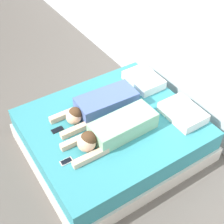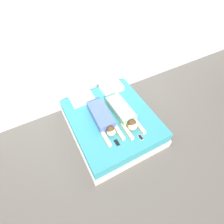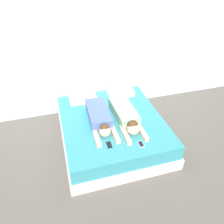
{
  "view_description": "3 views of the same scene",
  "coord_description": "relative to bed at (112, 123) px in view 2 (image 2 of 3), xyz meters",
  "views": [
    {
      "loc": [
        2.22,
        -1.44,
        3.07
      ],
      "look_at": [
        0.0,
        0.0,
        0.63
      ],
      "focal_mm": 50.0,
      "sensor_mm": 36.0,
      "label": 1
    },
    {
      "loc": [
        -1.09,
        -2.03,
        3.45
      ],
      "look_at": [
        0.0,
        0.0,
        0.63
      ],
      "focal_mm": 28.0,
      "sensor_mm": 36.0,
      "label": 2
    },
    {
      "loc": [
        -0.83,
        -2.9,
        2.83
      ],
      "look_at": [
        0.0,
        0.0,
        0.63
      ],
      "focal_mm": 35.0,
      "sensor_mm": 36.0,
      "label": 3
    }
  ],
  "objects": [
    {
      "name": "person_right",
      "position": [
        0.22,
        -0.11,
        0.34
      ],
      "size": [
        0.35,
        1.11,
        0.24
      ],
      "color": "#8CBF99",
      "rests_on": "bed"
    },
    {
      "name": "cell_phone_right",
      "position": [
        0.25,
        -0.73,
        0.25
      ],
      "size": [
        0.07,
        0.14,
        0.01
      ],
      "color": "silver",
      "rests_on": "bed"
    },
    {
      "name": "cell_phone_left",
      "position": [
        -0.22,
        -0.61,
        0.25
      ],
      "size": [
        0.07,
        0.14,
        0.01
      ],
      "color": "black",
      "rests_on": "bed"
    },
    {
      "name": "wall_back",
      "position": [
        0.0,
        1.15,
        1.07
      ],
      "size": [
        12.0,
        0.06,
        2.6
      ],
      "color": "silver",
      "rests_on": "ground_plane"
    },
    {
      "name": "person_left",
      "position": [
        -0.23,
        -0.03,
        0.34
      ],
      "size": [
        0.38,
        1.07,
        0.21
      ],
      "color": "#4C66A5",
      "rests_on": "bed"
    },
    {
      "name": "ground_plane",
      "position": [
        0.0,
        0.0,
        -0.23
      ],
      "size": [
        12.0,
        12.0,
        0.0
      ],
      "primitive_type": "plane",
      "color": "#5B5651"
    },
    {
      "name": "pillow_head_left",
      "position": [
        -0.39,
        0.76,
        0.3
      ],
      "size": [
        0.52,
        0.37,
        0.12
      ],
      "color": "white",
      "rests_on": "bed"
    },
    {
      "name": "bed",
      "position": [
        0.0,
        0.0,
        0.0
      ],
      "size": [
        1.79,
        2.01,
        0.48
      ],
      "color": "beige",
      "rests_on": "ground_plane"
    },
    {
      "name": "pillow_head_right",
      "position": [
        0.39,
        0.76,
        0.3
      ],
      "size": [
        0.52,
        0.37,
        0.12
      ],
      "color": "white",
      "rests_on": "bed"
    }
  ]
}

